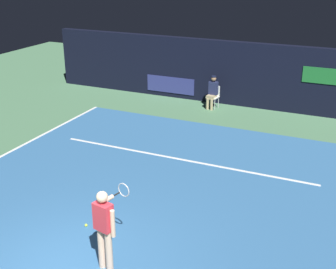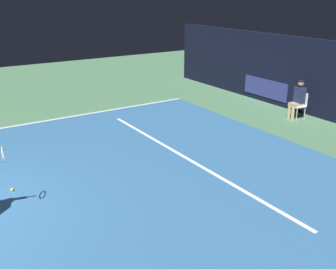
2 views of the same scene
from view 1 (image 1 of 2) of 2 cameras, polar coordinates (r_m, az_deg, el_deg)
name	(u,v)px [view 1 (image 1 of 2)]	position (r m, az deg, el deg)	size (l,w,h in m)	color
ground_plane	(156,185)	(12.28, -1.48, -6.37)	(32.88, 32.88, 0.00)	#4C7A56
court_surface	(156,185)	(12.28, -1.48, -6.34)	(10.40, 10.03, 0.01)	#336699
line_sideline_right	(9,152)	(15.04, -19.45, -2.15)	(0.10, 10.03, 0.01)	white
line_service	(182,159)	(13.71, 1.72, -3.17)	(8.11, 0.10, 0.01)	white
back_wall	(239,74)	(18.66, 8.94, 7.54)	(17.00, 0.33, 2.60)	black
tennis_player	(105,225)	(8.85, -7.98, -11.29)	(0.51, 1.02, 1.73)	beige
line_judge_on_chair	(213,92)	(18.25, 5.65, 5.38)	(0.49, 0.56, 1.32)	white
tennis_ball	(86,225)	(10.67, -10.29, -11.18)	(0.07, 0.07, 0.07)	#CCE033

